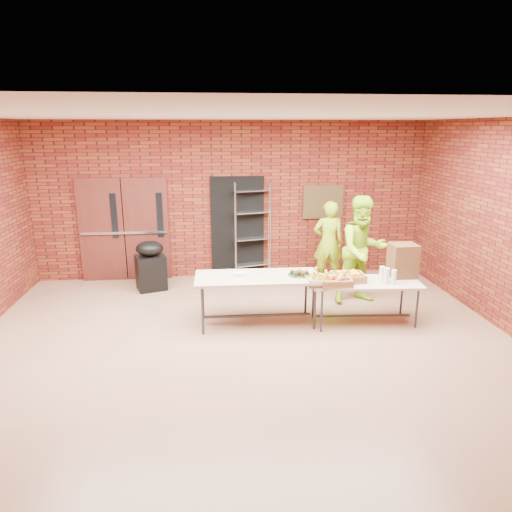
{
  "coord_description": "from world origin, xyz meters",
  "views": [
    {
      "loc": [
        -0.5,
        -5.83,
        3.04
      ],
      "look_at": [
        0.27,
        1.4,
        0.99
      ],
      "focal_mm": 32.0,
      "sensor_mm": 36.0,
      "label": 1
    }
  ],
  "objects_px": {
    "table_right": "(365,285)",
    "wire_rack": "(253,231)",
    "coffee_dispenser": "(403,260)",
    "volunteer_woman": "(328,242)",
    "table_left": "(257,280)",
    "volunteer_man": "(362,250)",
    "covered_grill": "(151,265)"
  },
  "relations": [
    {
      "from": "wire_rack",
      "to": "volunteer_woman",
      "type": "bearing_deg",
      "value": -32.22
    },
    {
      "from": "wire_rack",
      "to": "table_left",
      "type": "bearing_deg",
      "value": -107.34
    },
    {
      "from": "covered_grill",
      "to": "volunteer_woman",
      "type": "distance_m",
      "value": 3.53
    },
    {
      "from": "covered_grill",
      "to": "wire_rack",
      "type": "bearing_deg",
      "value": -2.76
    },
    {
      "from": "wire_rack",
      "to": "volunteer_man",
      "type": "bearing_deg",
      "value": -55.88
    },
    {
      "from": "wire_rack",
      "to": "coffee_dispenser",
      "type": "bearing_deg",
      "value": -60.29
    },
    {
      "from": "table_right",
      "to": "covered_grill",
      "type": "distance_m",
      "value": 4.09
    },
    {
      "from": "table_left",
      "to": "volunteer_man",
      "type": "distance_m",
      "value": 2.1
    },
    {
      "from": "wire_rack",
      "to": "covered_grill",
      "type": "relative_size",
      "value": 2.05
    },
    {
      "from": "table_left",
      "to": "volunteer_man",
      "type": "bearing_deg",
      "value": 22.81
    },
    {
      "from": "wire_rack",
      "to": "table_left",
      "type": "relative_size",
      "value": 1.01
    },
    {
      "from": "volunteer_man",
      "to": "coffee_dispenser",
      "type": "bearing_deg",
      "value": -69.65
    },
    {
      "from": "coffee_dispenser",
      "to": "table_left",
      "type": "bearing_deg",
      "value": -179.39
    },
    {
      "from": "table_left",
      "to": "coffee_dispenser",
      "type": "relative_size",
      "value": 3.62
    },
    {
      "from": "coffee_dispenser",
      "to": "volunteer_man",
      "type": "xyz_separation_m",
      "value": [
        -0.43,
        0.73,
        -0.01
      ]
    },
    {
      "from": "table_right",
      "to": "covered_grill",
      "type": "relative_size",
      "value": 1.82
    },
    {
      "from": "covered_grill",
      "to": "volunteer_man",
      "type": "relative_size",
      "value": 0.5
    },
    {
      "from": "coffee_dispenser",
      "to": "volunteer_woman",
      "type": "relative_size",
      "value": 0.32
    },
    {
      "from": "table_left",
      "to": "table_right",
      "type": "bearing_deg",
      "value": -3.45
    },
    {
      "from": "table_left",
      "to": "volunteer_man",
      "type": "xyz_separation_m",
      "value": [
        1.95,
        0.76,
        0.23
      ]
    },
    {
      "from": "wire_rack",
      "to": "table_right",
      "type": "distance_m",
      "value": 2.99
    },
    {
      "from": "wire_rack",
      "to": "coffee_dispenser",
      "type": "relative_size",
      "value": 3.67
    },
    {
      "from": "table_right",
      "to": "coffee_dispenser",
      "type": "xyz_separation_m",
      "value": [
        0.67,
        0.18,
        0.33
      ]
    },
    {
      "from": "wire_rack",
      "to": "volunteer_woman",
      "type": "xyz_separation_m",
      "value": [
        1.47,
        -0.5,
        -0.16
      ]
    },
    {
      "from": "table_left",
      "to": "coffee_dispenser",
      "type": "bearing_deg",
      "value": 2.23
    },
    {
      "from": "coffee_dispenser",
      "to": "volunteer_woman",
      "type": "xyz_separation_m",
      "value": [
        -0.74,
        1.86,
        -0.14
      ]
    },
    {
      "from": "coffee_dispenser",
      "to": "volunteer_woman",
      "type": "bearing_deg",
      "value": 111.6
    },
    {
      "from": "wire_rack",
      "to": "coffee_dispenser",
      "type": "distance_m",
      "value": 3.24
    },
    {
      "from": "table_left",
      "to": "covered_grill",
      "type": "xyz_separation_m",
      "value": [
        -1.87,
        1.82,
        -0.25
      ]
    },
    {
      "from": "table_right",
      "to": "wire_rack",
      "type": "bearing_deg",
      "value": 125.95
    },
    {
      "from": "wire_rack",
      "to": "table_left",
      "type": "height_order",
      "value": "wire_rack"
    },
    {
      "from": "wire_rack",
      "to": "volunteer_man",
      "type": "xyz_separation_m",
      "value": [
        1.78,
        -1.63,
        -0.03
      ]
    }
  ]
}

